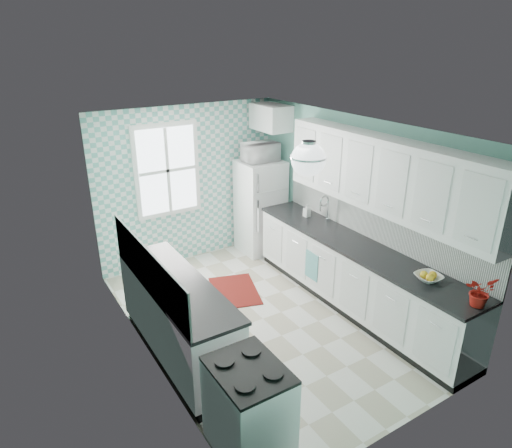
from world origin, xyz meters
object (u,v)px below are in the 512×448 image
potted_plant (480,292)px  fridge (260,207)px  stove (249,408)px  fruit_bowl (428,277)px  ceiling_light (308,159)px  sink (318,224)px  microwave (261,152)px

potted_plant → fridge: bearing=91.3°
stove → fruit_bowl: (2.40, 0.13, 0.52)m
ceiling_light → fridge: ceiling_light is taller
ceiling_light → sink: size_ratio=0.66×
ceiling_light → microwave: 2.90m
fridge → potted_plant: bearing=-91.1°
fruit_bowl → stove: bearing=-177.0°
fridge → potted_plant: 3.92m
fruit_bowl → sink: bearing=89.9°
stove → potted_plant: size_ratio=2.75×
fruit_bowl → potted_plant: size_ratio=0.89×
sink → microwave: 1.60m
stove → potted_plant: bearing=-13.6°
sink → microwave: bearing=90.1°
fridge → microwave: size_ratio=2.87×
fruit_bowl → microwave: 3.40m
microwave → stove: bearing=57.6°
fridge → sink: (0.09, -1.39, 0.15)m
fruit_bowl → microwave: microwave is taller
fridge → stove: (-2.31, -3.44, -0.33)m
stove → sink: size_ratio=1.63×
fridge → ceiling_light: bearing=-115.5°
fridge → fruit_bowl: 3.32m
fridge → fruit_bowl: bearing=-90.9°
potted_plant → sink: bearing=89.9°
fruit_bowl → potted_plant: potted_plant is taller
ceiling_light → sink: ceiling_light is taller
ceiling_light → microwave: bearing=67.0°
stove → fruit_bowl: bearing=0.5°
ceiling_light → stove: bearing=-145.3°
fridge → potted_plant: size_ratio=4.98×
ceiling_light → potted_plant: bearing=-47.3°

